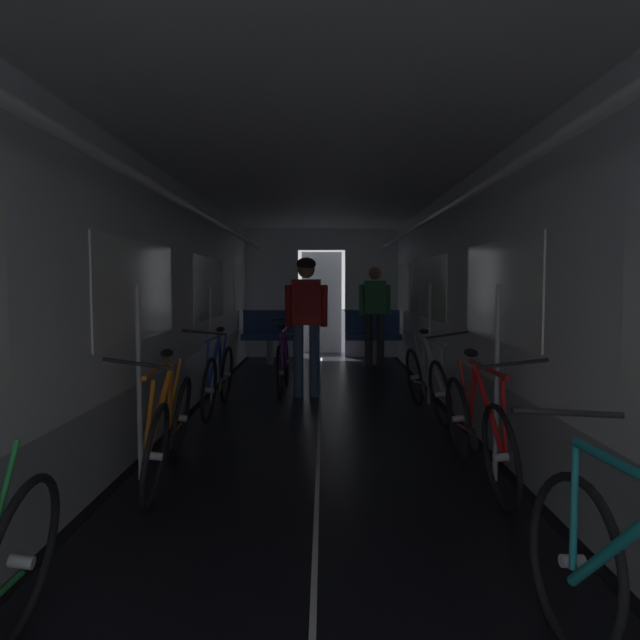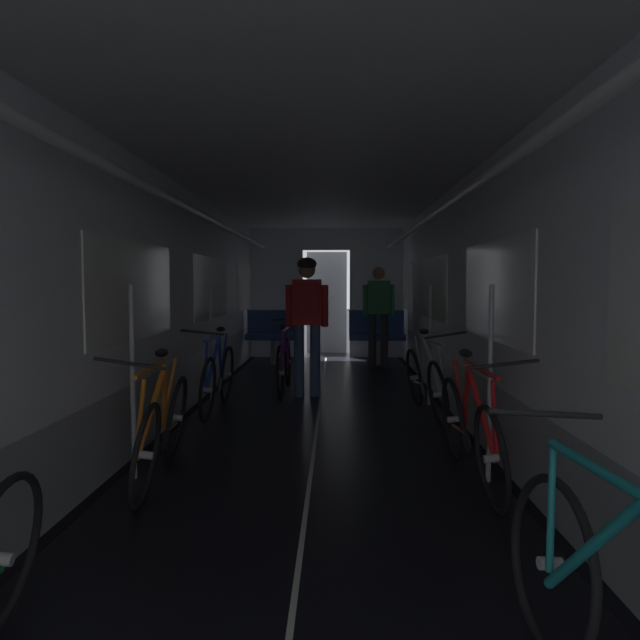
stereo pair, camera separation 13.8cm
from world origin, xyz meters
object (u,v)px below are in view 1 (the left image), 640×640
at_px(bicycle_silver, 426,380).
at_px(bicycle_purple_in_aisle, 283,363).
at_px(bench_seat_far_left, 270,332).
at_px(bicycle_blue, 218,377).
at_px(person_standing_near_bench, 375,309).
at_px(person_cyclist_aisle, 306,311).
at_px(bicycle_orange, 169,428).
at_px(bench_seat_far_right, 372,332).
at_px(bicycle_red, 477,428).

xyz_separation_m(bicycle_silver, bicycle_purple_in_aisle, (-1.62, 1.28, 0.00)).
bearing_deg(bench_seat_far_left, bicycle_blue, -93.19).
bearing_deg(person_standing_near_bench, bicycle_blue, -120.61).
xyz_separation_m(bicycle_blue, person_cyclist_aisle, (0.94, 0.83, 0.69)).
relative_size(bench_seat_far_left, bicycle_orange, 0.58).
bearing_deg(bicycle_silver, bench_seat_far_right, 93.47).
height_order(bicycle_orange, person_standing_near_bench, person_standing_near_bench).
distance_m(bench_seat_far_left, bench_seat_far_right, 1.80).
height_order(bench_seat_far_right, bicycle_silver, bicycle_silver).
height_order(bicycle_silver, person_standing_near_bench, person_standing_near_bench).
height_order(person_cyclist_aisle, bicycle_purple_in_aisle, person_cyclist_aisle).
bearing_deg(bicycle_silver, bench_seat_far_left, 117.26).
xyz_separation_m(person_cyclist_aisle, bicycle_purple_in_aisle, (-0.31, 0.27, -0.69)).
bearing_deg(bicycle_red, bench_seat_far_left, 108.74).
xyz_separation_m(person_cyclist_aisle, person_standing_near_bench, (1.07, 2.57, -0.10)).
xyz_separation_m(bicycle_purple_in_aisle, person_standing_near_bench, (1.38, 2.31, 0.59)).
relative_size(bicycle_orange, person_cyclist_aisle, 0.98).
height_order(bench_seat_far_left, bench_seat_far_right, same).
xyz_separation_m(bicycle_red, person_cyclist_aisle, (-1.30, 3.05, 0.69)).
bearing_deg(bench_seat_far_right, person_standing_near_bench, -89.59).
distance_m(bicycle_orange, bicycle_blue, 2.20).
xyz_separation_m(bicycle_orange, bicycle_purple_in_aisle, (0.58, 3.30, 0.00)).
bearing_deg(bicycle_blue, bicycle_orange, -88.63).
distance_m(bicycle_red, bicycle_purple_in_aisle, 3.69).
height_order(bicycle_red, person_cyclist_aisle, person_cyclist_aisle).
xyz_separation_m(bench_seat_far_left, bicycle_orange, (-0.16, -5.98, -0.19)).
bearing_deg(person_cyclist_aisle, bicycle_orange, -106.32).
xyz_separation_m(bicycle_orange, person_standing_near_bench, (1.96, 5.61, 0.60)).
distance_m(bicycle_orange, person_standing_near_bench, 5.97).
relative_size(bench_seat_far_left, bicycle_red, 0.58).
relative_size(bicycle_red, person_standing_near_bench, 1.00).
xyz_separation_m(bicycle_blue, bicycle_purple_in_aisle, (0.63, 1.10, 0.00)).
xyz_separation_m(bench_seat_far_left, person_cyclist_aisle, (0.73, -2.95, 0.50)).
bearing_deg(bicycle_purple_in_aisle, bicycle_blue, -119.95).
distance_m(bicycle_silver, person_standing_near_bench, 3.64).
xyz_separation_m(bench_seat_far_left, bicycle_blue, (-0.21, -3.78, -0.18)).
height_order(bicycle_blue, person_cyclist_aisle, person_cyclist_aisle).
bearing_deg(bicycle_silver, bicycle_orange, -137.35).
bearing_deg(bench_seat_far_left, bicycle_purple_in_aisle, -81.07).
xyz_separation_m(bicycle_orange, bicycle_silver, (2.20, 2.02, 0.00)).
xyz_separation_m(bicycle_orange, person_cyclist_aisle, (0.89, 3.04, 0.69)).
relative_size(bench_seat_far_right, person_cyclist_aisle, 0.57).
bearing_deg(bicycle_purple_in_aisle, bicycle_silver, -38.27).
height_order(bench_seat_far_right, bicycle_blue, bench_seat_far_right).
distance_m(bench_seat_far_left, bicycle_blue, 3.79).
bearing_deg(bench_seat_far_right, bicycle_blue, -118.01).
relative_size(bicycle_silver, bicycle_purple_in_aisle, 1.00).
height_order(bicycle_blue, bicycle_purple_in_aisle, bicycle_blue).
bearing_deg(bicycle_purple_in_aisle, bench_seat_far_right, 62.80).
height_order(person_cyclist_aisle, person_standing_near_bench, person_cyclist_aisle).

